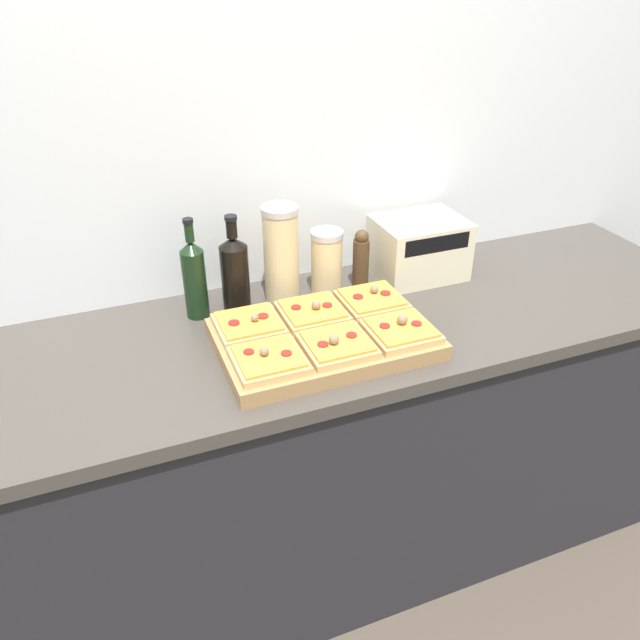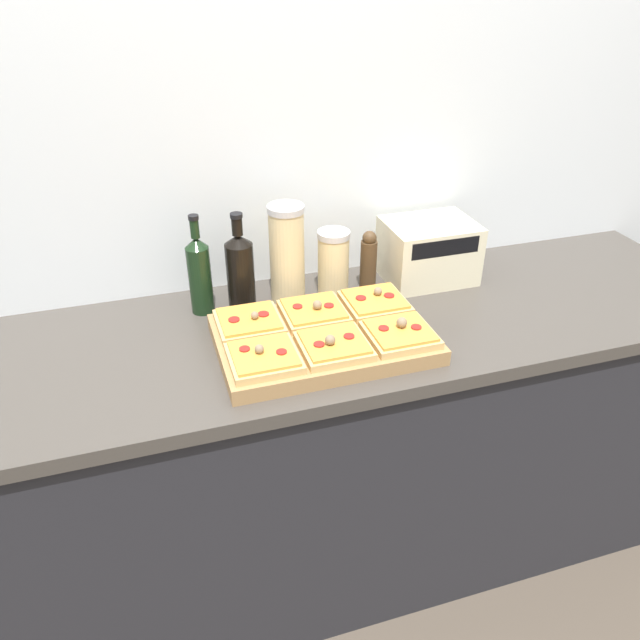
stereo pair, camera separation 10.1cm
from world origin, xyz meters
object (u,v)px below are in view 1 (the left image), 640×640
(wine_bottle, at_px, (235,272))
(pepper_mill, at_px, (361,258))
(grain_jar_tall, at_px, (281,255))
(grain_jar_short, at_px, (327,262))
(toaster_oven, at_px, (419,248))
(olive_oil_bottle, at_px, (194,277))
(cutting_board, at_px, (324,339))

(wine_bottle, height_order, pepper_mill, wine_bottle)
(grain_jar_tall, height_order, grain_jar_short, grain_jar_tall)
(pepper_mill, bearing_deg, grain_jar_tall, 180.00)
(wine_bottle, xyz_separation_m, grain_jar_short, (0.28, 0.00, -0.02))
(grain_jar_tall, bearing_deg, pepper_mill, 0.00)
(wine_bottle, xyz_separation_m, grain_jar_tall, (0.14, 0.00, 0.03))
(grain_jar_short, bearing_deg, wine_bottle, 180.00)
(pepper_mill, relative_size, toaster_oven, 0.62)
(olive_oil_bottle, xyz_separation_m, wine_bottle, (0.12, 0.00, -0.00))
(cutting_board, bearing_deg, grain_jar_tall, 94.36)
(wine_bottle, xyz_separation_m, pepper_mill, (0.39, 0.00, -0.03))
(olive_oil_bottle, bearing_deg, grain_jar_tall, 0.00)
(grain_jar_tall, bearing_deg, cutting_board, -85.64)
(grain_jar_short, height_order, toaster_oven, grain_jar_short)
(wine_bottle, height_order, grain_jar_short, wine_bottle)
(grain_jar_tall, relative_size, toaster_oven, 0.99)
(grain_jar_tall, bearing_deg, olive_oil_bottle, -180.00)
(cutting_board, distance_m, grain_jar_tall, 0.31)
(wine_bottle, distance_m, toaster_oven, 0.59)
(grain_jar_short, height_order, pepper_mill, grain_jar_short)
(wine_bottle, bearing_deg, pepper_mill, 0.00)
(grain_jar_tall, height_order, pepper_mill, grain_jar_tall)
(grain_jar_tall, relative_size, pepper_mill, 1.59)
(olive_oil_bottle, bearing_deg, wine_bottle, 0.00)
(grain_jar_short, relative_size, toaster_oven, 0.67)
(olive_oil_bottle, relative_size, grain_jar_short, 1.49)
(olive_oil_bottle, relative_size, pepper_mill, 1.60)
(pepper_mill, bearing_deg, cutting_board, -129.70)
(olive_oil_bottle, bearing_deg, toaster_oven, -0.07)
(olive_oil_bottle, xyz_separation_m, grain_jar_tall, (0.25, 0.00, 0.03))
(pepper_mill, distance_m, toaster_oven, 0.20)
(olive_oil_bottle, height_order, toaster_oven, olive_oil_bottle)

